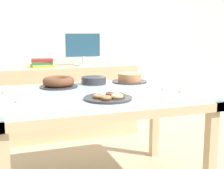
{
  "coord_description": "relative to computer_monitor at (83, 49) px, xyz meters",
  "views": [
    {
      "loc": [
        -0.67,
        -2.18,
        1.21
      ],
      "look_at": [
        0.07,
        -0.08,
        0.83
      ],
      "focal_mm": 50.0,
      "sensor_mm": 36.0,
      "label": 1
    }
  ],
  "objects": [
    {
      "name": "cake_golden_bundt",
      "position": [
        -0.47,
        -1.04,
        -0.2
      ],
      "size": [
        0.3,
        0.3,
        0.08
      ],
      "color": "#333338",
      "rests_on": "dining_table"
    },
    {
      "name": "tealight_near_front",
      "position": [
        -0.88,
        -1.16,
        -0.23
      ],
      "size": [
        0.04,
        0.04,
        0.04
      ],
      "color": "silver",
      "rests_on": "dining_table"
    },
    {
      "name": "tealight_right_edge",
      "position": [
        0.34,
        -1.55,
        -0.23
      ],
      "size": [
        0.04,
        0.04,
        0.04
      ],
      "color": "silver",
      "rests_on": "dining_table"
    },
    {
      "name": "sideboard",
      "position": [
        -0.22,
        0.0,
        -0.6
      ],
      "size": [
        1.63,
        0.44,
        0.82
      ],
      "color": "#D1B284",
      "rests_on": "ground"
    },
    {
      "name": "cake_chocolate_round",
      "position": [
        0.16,
        -1.0,
        -0.21
      ],
      "size": [
        0.31,
        0.31,
        0.08
      ],
      "color": "#333338",
      "rests_on": "dining_table"
    },
    {
      "name": "plate_stack",
      "position": [
        -0.16,
        -0.98,
        -0.21
      ],
      "size": [
        0.21,
        0.21,
        0.06
      ],
      "color": "#333338",
      "rests_on": "dining_table"
    },
    {
      "name": "book_stack",
      "position": [
        -0.47,
        0.0,
        -0.15
      ],
      "size": [
        0.26,
        0.19,
        0.09
      ],
      "color": "#B29933",
      "rests_on": "sideboard"
    },
    {
      "name": "tealight_left_edge",
      "position": [
        -0.81,
        -1.51,
        -0.23
      ],
      "size": [
        0.04,
        0.04,
        0.04
      ],
      "color": "silver",
      "rests_on": "dining_table"
    },
    {
      "name": "pastry_platter",
      "position": [
        -0.24,
        -1.6,
        -0.23
      ],
      "size": [
        0.32,
        0.32,
        0.04
      ],
      "color": "#333338",
      "rests_on": "dining_table"
    },
    {
      "name": "wall_back",
      "position": [
        -0.22,
        0.3,
        0.29
      ],
      "size": [
        8.0,
        0.1,
        2.6
      ],
      "primitive_type": "cube",
      "color": "silver",
      "rests_on": "ground"
    },
    {
      "name": "computer_monitor",
      "position": [
        0.0,
        0.0,
        0.0
      ],
      "size": [
        0.42,
        0.2,
        0.38
      ],
      "color": "silver",
      "rests_on": "sideboard"
    },
    {
      "name": "dining_table",
      "position": [
        -0.22,
        -1.32,
        -0.33
      ],
      "size": [
        1.51,
        0.99,
        0.77
      ],
      "color": "silver",
      "rests_on": "ground"
    },
    {
      "name": "tealight_near_cakes",
      "position": [
        0.27,
        -1.42,
        -0.23
      ],
      "size": [
        0.04,
        0.04,
        0.04
      ],
      "color": "silver",
      "rests_on": "dining_table"
    }
  ]
}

